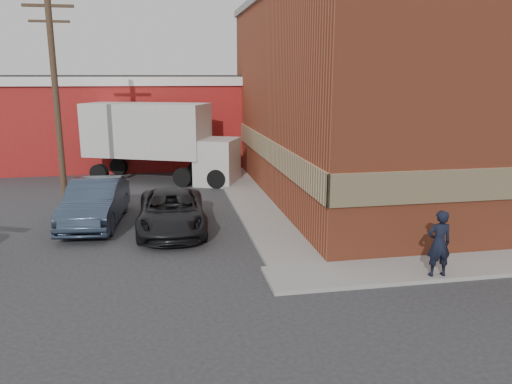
{
  "coord_description": "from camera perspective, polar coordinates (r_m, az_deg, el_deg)",
  "views": [
    {
      "loc": [
        -3.14,
        -13.39,
        5.52
      ],
      "look_at": [
        -0.28,
        1.99,
        1.89
      ],
      "focal_mm": 35.0,
      "sensor_mm": 36.0,
      "label": 1
    }
  ],
  "objects": [
    {
      "name": "utility_pole",
      "position": [
        22.83,
        -21.9,
        10.2
      ],
      "size": [
        2.0,
        0.26,
        9.0
      ],
      "color": "#4B3525",
      "rests_on": "ground"
    },
    {
      "name": "suv_a",
      "position": [
        18.47,
        -9.62,
        -2.19
      ],
      "size": [
        2.46,
        5.2,
        1.43
      ],
      "primitive_type": "imported",
      "rotation": [
        0.0,
        0.0,
        -0.02
      ],
      "color": "black",
      "rests_on": "ground"
    },
    {
      "name": "ground",
      "position": [
        14.82,
        2.5,
        -8.81
      ],
      "size": [
        90.0,
        90.0,
        0.0
      ],
      "primitive_type": "plane",
      "color": "#28282B",
      "rests_on": "ground"
    },
    {
      "name": "sidewalk_west",
      "position": [
        23.35,
        -1.02,
        -0.46
      ],
      "size": [
        1.8,
        18.0,
        0.12
      ],
      "primitive_type": "cube",
      "color": "gray",
      "rests_on": "ground"
    },
    {
      "name": "box_truck",
      "position": [
        27.12,
        -10.78,
        6.21
      ],
      "size": [
        8.68,
        5.61,
        4.14
      ],
      "rotation": [
        0.0,
        0.0,
        -0.41
      ],
      "color": "beige",
      "rests_on": "ground"
    },
    {
      "name": "man",
      "position": [
        14.61,
        20.18,
        -5.53
      ],
      "size": [
        0.71,
        0.48,
        1.88
      ],
      "primitive_type": "imported",
      "rotation": [
        0.0,
        0.0,
        3.09
      ],
      "color": "black",
      "rests_on": "sidewalk_south"
    },
    {
      "name": "sedan",
      "position": [
        19.88,
        -17.9,
        -1.14
      ],
      "size": [
        2.26,
        5.35,
        1.72
      ],
      "primitive_type": "imported",
      "rotation": [
        0.0,
        0.0,
        -0.09
      ],
      "color": "#303C50",
      "rests_on": "ground"
    },
    {
      "name": "brick_building",
      "position": [
        25.25,
        17.22,
        10.6
      ],
      "size": [
        14.25,
        18.25,
        9.36
      ],
      "color": "#974127",
      "rests_on": "ground"
    },
    {
      "name": "warehouse",
      "position": [
        33.63,
        -15.53,
        7.98
      ],
      "size": [
        16.3,
        8.3,
        5.6
      ],
      "color": "maroon",
      "rests_on": "ground"
    }
  ]
}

